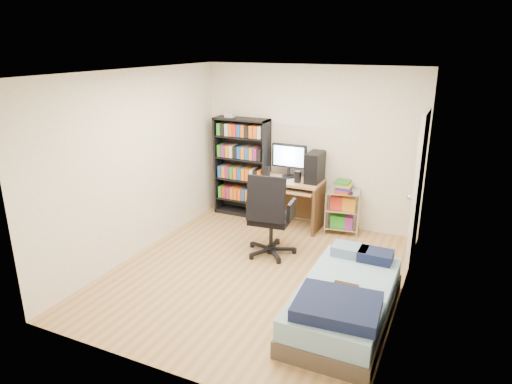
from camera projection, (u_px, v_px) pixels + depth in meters
The scene contains 7 objects.
room at pixel (256, 180), 5.44m from camera, with size 3.58×4.08×2.58m.
media_shelf at pixel (242, 166), 7.59m from camera, with size 0.92×0.31×1.71m.
computer_desk at pixel (296, 184), 7.14m from camera, with size 1.04×0.60×1.30m.
office_chair at pixel (270, 230), 6.23m from camera, with size 0.77×0.77×1.18m.
wire_cart at pixel (343, 199), 6.93m from camera, with size 0.56×0.44×0.82m.
bed at pixel (345, 301), 4.78m from camera, with size 0.92×1.83×0.52m.
door at pixel (418, 187), 5.99m from camera, with size 0.12×0.80×2.00m.
Camera 1 is at (2.19, -4.73, 2.82)m, focal length 32.00 mm.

